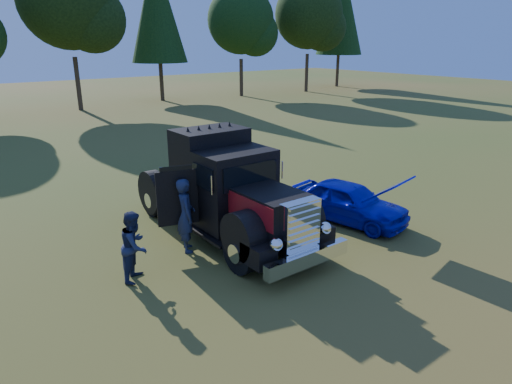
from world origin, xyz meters
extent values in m
plane|color=#2E5318|center=(0.00, 0.00, 0.00)|extent=(120.00, 120.00, 0.00)
cylinder|color=#2D2116|center=(20.00, 30.00, 1.80)|extent=(0.36, 0.36, 3.60)
sphere|color=black|center=(20.00, 30.00, 7.20)|extent=(6.40, 6.40, 6.40)
sphere|color=black|center=(21.20, 29.20, 6.00)|extent=(4.40, 4.40, 4.40)
cylinder|color=#2D2116|center=(12.00, 31.50, 2.25)|extent=(0.36, 0.36, 4.50)
cone|color=black|center=(12.00, 31.50, 8.12)|extent=(5.00, 5.00, 9.38)
cylinder|color=#2D2116|center=(4.00, 30.00, 2.07)|extent=(0.36, 0.36, 4.14)
sphere|color=black|center=(5.38, 29.08, 6.90)|extent=(5.06, 5.06, 5.06)
cylinder|color=#2D2116|center=(35.00, 31.00, 2.43)|extent=(0.36, 0.36, 4.86)
cone|color=black|center=(35.00, 31.00, 8.78)|extent=(5.40, 5.40, 10.12)
cylinder|color=#2D2116|center=(28.00, 29.00, 1.98)|extent=(0.36, 0.36, 3.96)
sphere|color=black|center=(28.00, 29.00, 7.92)|extent=(7.04, 7.04, 7.04)
sphere|color=black|center=(29.32, 28.12, 6.60)|extent=(4.84, 4.84, 4.84)
cylinder|color=black|center=(-1.53, 0.06, 0.55)|extent=(0.32, 1.10, 1.10)
cylinder|color=black|center=(0.57, 0.06, 0.55)|extent=(0.32, 1.10, 1.10)
cylinder|color=black|center=(-1.53, 4.86, 0.55)|extent=(0.32, 1.10, 1.10)
cylinder|color=black|center=(0.57, 4.86, 0.55)|extent=(0.32, 1.10, 1.10)
cylinder|color=black|center=(-1.20, 4.86, 0.55)|extent=(0.32, 1.10, 1.10)
cylinder|color=black|center=(0.24, 4.86, 0.55)|extent=(0.32, 1.10, 1.10)
cube|color=black|center=(-0.48, 2.66, 0.62)|extent=(1.60, 6.40, 0.28)
cube|color=white|center=(-0.48, -1.19, 0.55)|extent=(2.50, 0.22, 0.36)
cube|color=white|center=(-0.48, -0.89, 1.25)|extent=(1.05, 0.30, 1.30)
cube|color=black|center=(-0.48, 0.16, 1.30)|extent=(1.35, 1.80, 1.10)
cube|color=maroon|center=(-1.17, 0.16, 1.50)|extent=(0.02, 1.80, 0.60)
cube|color=maroon|center=(0.21, 0.16, 1.50)|extent=(0.02, 1.80, 0.60)
cylinder|color=black|center=(-1.43, 0.06, 0.95)|extent=(0.55, 1.24, 1.24)
cylinder|color=black|center=(0.47, 0.06, 0.95)|extent=(0.55, 1.24, 1.24)
sphere|color=white|center=(-1.26, -0.96, 1.05)|extent=(0.32, 0.32, 0.32)
sphere|color=white|center=(0.30, -0.96, 1.05)|extent=(0.32, 0.32, 0.32)
cube|color=black|center=(-0.48, 1.71, 1.55)|extent=(2.05, 1.30, 2.10)
cube|color=black|center=(-0.48, 1.04, 2.05)|extent=(1.70, 0.05, 0.65)
cube|color=black|center=(-0.48, 3.01, 1.75)|extent=(2.05, 1.30, 2.50)
cube|color=black|center=(-0.48, 4.66, 0.95)|extent=(2.00, 2.00, 0.35)
cube|color=black|center=(-2.03, 2.20, 1.45)|extent=(1.07, 0.38, 1.50)
cube|color=#933D15|center=(-2.05, 2.25, 1.30)|extent=(0.82, 0.27, 0.75)
imported|color=#07199D|center=(3.10, 0.74, 0.64)|extent=(2.22, 3.97, 1.28)
cube|color=#07199D|center=(2.77, -0.93, 1.55)|extent=(1.46, 1.17, 0.67)
imported|color=#1E2848|center=(-1.93, 1.96, 1.01)|extent=(0.71, 0.86, 2.02)
imported|color=#1E2747|center=(-3.65, 1.32, 0.85)|extent=(1.04, 1.05, 1.70)
camera|label=1|loc=(-7.29, -8.11, 5.44)|focal=32.00mm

